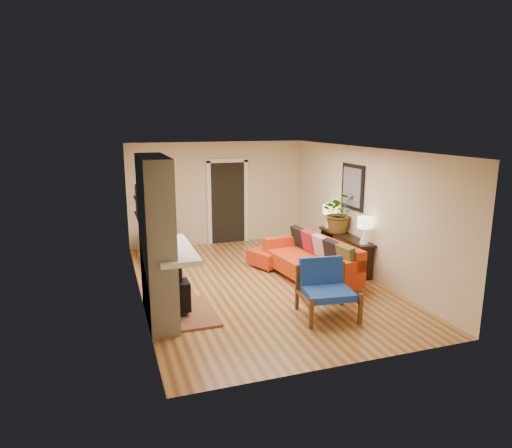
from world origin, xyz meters
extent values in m
plane|color=#B88847|center=(0.00, 0.00, 0.00)|extent=(6.50, 6.50, 0.00)
plane|color=white|center=(0.00, 0.00, 2.60)|extent=(6.50, 6.50, 0.00)
plane|color=beige|center=(0.00, 3.25, 1.30)|extent=(4.50, 0.00, 4.50)
plane|color=beige|center=(0.00, -3.25, 1.30)|extent=(4.50, 0.00, 4.50)
plane|color=beige|center=(-2.25, 0.00, 1.30)|extent=(0.00, 6.50, 6.50)
plane|color=beige|center=(2.25, 0.00, 1.30)|extent=(0.00, 6.50, 6.50)
cube|color=black|center=(0.25, 3.22, 1.05)|extent=(0.88, 0.06, 2.10)
cube|color=white|center=(-0.24, 3.21, 1.05)|extent=(0.10, 0.08, 2.18)
cube|color=white|center=(0.74, 3.21, 1.05)|extent=(0.10, 0.08, 2.18)
cube|color=white|center=(0.25, 3.21, 2.13)|extent=(1.08, 0.08, 0.10)
cube|color=black|center=(2.22, 0.40, 1.75)|extent=(0.04, 0.85, 0.95)
cube|color=slate|center=(2.19, 0.40, 1.75)|extent=(0.01, 0.70, 0.80)
cube|color=black|center=(-2.21, 0.35, 1.42)|extent=(0.06, 0.95, 0.02)
cube|color=black|center=(-2.21, 0.35, 1.72)|extent=(0.06, 0.95, 0.02)
cube|color=white|center=(-2.04, -1.00, 1.86)|extent=(0.42, 1.50, 1.48)
cube|color=white|center=(-2.04, -1.00, 0.56)|extent=(0.42, 1.50, 1.12)
cube|color=white|center=(-1.79, -1.00, 1.12)|extent=(0.60, 1.68, 0.08)
cube|color=black|center=(-1.83, -1.00, 0.45)|extent=(0.03, 0.72, 0.78)
cube|color=brown|center=(-1.53, -1.00, 0.02)|extent=(0.75, 1.30, 0.04)
cube|color=black|center=(-1.71, -1.00, 0.34)|extent=(0.30, 0.36, 0.48)
cylinder|color=black|center=(-1.71, -1.00, 0.78)|extent=(0.10, 0.10, 0.40)
cube|color=gold|center=(-1.82, -1.00, 1.75)|extent=(0.04, 0.95, 0.95)
cube|color=silver|center=(-1.80, -1.00, 1.75)|extent=(0.01, 0.82, 0.82)
cylinder|color=silver|center=(0.79, -1.13, 0.05)|extent=(0.05, 0.05, 0.11)
cylinder|color=silver|center=(1.54, -1.04, 0.05)|extent=(0.05, 0.05, 0.11)
cylinder|color=silver|center=(0.54, 0.85, 0.05)|extent=(0.05, 0.05, 0.11)
cylinder|color=silver|center=(1.29, 0.95, 0.05)|extent=(0.05, 0.05, 0.11)
cube|color=#D74214|center=(1.04, -0.09, 0.27)|extent=(1.24, 2.36, 0.32)
cube|color=#D74214|center=(1.41, -0.05, 0.62)|extent=(0.50, 2.27, 0.38)
cube|color=#D74214|center=(1.17, -1.12, 0.54)|extent=(0.99, 0.31, 0.22)
cube|color=#D74214|center=(0.91, 0.93, 0.54)|extent=(0.99, 0.31, 0.22)
cube|color=#515323|center=(1.37, -0.92, 0.67)|extent=(0.27, 0.45, 0.45)
cube|color=black|center=(1.32, -0.49, 0.67)|extent=(0.27, 0.45, 0.45)
cube|color=#A8A7A3|center=(1.26, -0.07, 0.67)|extent=(0.27, 0.45, 0.45)
cube|color=maroon|center=(1.22, 0.31, 0.67)|extent=(0.27, 0.45, 0.45)
cube|color=black|center=(1.16, 0.73, 0.67)|extent=(0.27, 0.45, 0.45)
cylinder|color=silver|center=(0.40, 0.57, 0.03)|extent=(0.05, 0.05, 0.06)
cylinder|color=silver|center=(0.95, 0.79, 0.03)|extent=(0.05, 0.05, 0.06)
cylinder|color=silver|center=(0.18, 1.12, 0.03)|extent=(0.05, 0.05, 0.06)
cylinder|color=silver|center=(0.73, 1.34, 0.03)|extent=(0.05, 0.05, 0.06)
cube|color=#D74214|center=(0.56, 0.96, 0.21)|extent=(0.94, 0.94, 0.31)
cube|color=brown|center=(0.15, -1.75, 0.34)|extent=(0.15, 0.84, 0.06)
cube|color=brown|center=(0.11, -2.12, 0.25)|extent=(0.06, 0.06, 0.49)
cube|color=brown|center=(0.19, -1.38, 0.39)|extent=(0.06, 0.06, 0.78)
cube|color=brown|center=(0.95, -1.84, 0.34)|extent=(0.15, 0.84, 0.06)
cube|color=brown|center=(0.90, -2.21, 0.25)|extent=(0.06, 0.06, 0.49)
cube|color=brown|center=(0.99, -1.48, 0.39)|extent=(0.06, 0.06, 0.78)
cube|color=#1E45B7|center=(0.55, -1.80, 0.40)|extent=(0.81, 0.77, 0.11)
cube|color=#1E45B7|center=(0.59, -1.46, 0.67)|extent=(0.75, 0.27, 0.46)
cube|color=brown|center=(-1.65, 2.44, 0.65)|extent=(0.83, 1.01, 0.04)
cylinder|color=brown|center=(-1.99, 2.13, 0.32)|extent=(0.05, 0.05, 0.63)
cylinder|color=brown|center=(-1.51, 2.00, 0.32)|extent=(0.05, 0.05, 0.63)
cylinder|color=brown|center=(-1.79, 2.87, 0.32)|extent=(0.05, 0.05, 0.63)
cylinder|color=brown|center=(-1.31, 2.74, 0.32)|extent=(0.05, 0.05, 0.63)
cube|color=brown|center=(-1.67, 1.85, 0.40)|extent=(0.45, 0.45, 0.04)
cube|color=brown|center=(-1.63, 2.02, 0.62)|extent=(0.37, 0.13, 0.41)
cylinder|color=brown|center=(-1.86, 1.74, 0.19)|extent=(0.03, 0.03, 0.39)
cylinder|color=brown|center=(-1.57, 1.66, 0.19)|extent=(0.03, 0.03, 0.39)
cylinder|color=brown|center=(-1.78, 2.03, 0.19)|extent=(0.03, 0.03, 0.39)
cylinder|color=brown|center=(-1.49, 1.95, 0.19)|extent=(0.03, 0.03, 0.39)
cube|color=brown|center=(-1.37, 2.95, 0.40)|extent=(0.45, 0.45, 0.04)
cube|color=brown|center=(-1.42, 2.78, 0.62)|extent=(0.37, 0.13, 0.41)
cylinder|color=brown|center=(-1.56, 2.85, 0.19)|extent=(0.03, 0.03, 0.39)
cylinder|color=brown|center=(-1.27, 2.77, 0.19)|extent=(0.03, 0.03, 0.39)
cylinder|color=brown|center=(-1.48, 3.14, 0.19)|extent=(0.03, 0.03, 0.39)
cylinder|color=brown|center=(-1.19, 3.06, 0.19)|extent=(0.03, 0.03, 0.39)
cube|color=black|center=(2.07, 0.34, 0.70)|extent=(0.34, 1.85, 0.05)
cube|color=black|center=(2.07, -0.51, 0.34)|extent=(0.30, 0.04, 0.68)
cube|color=black|center=(2.07, 1.19, 0.34)|extent=(0.30, 0.04, 0.68)
cone|color=white|center=(2.07, -0.38, 0.88)|extent=(0.18, 0.18, 0.30)
cylinder|color=white|center=(2.07, -0.38, 1.05)|extent=(0.03, 0.03, 0.06)
cylinder|color=#FFEABF|center=(2.07, -0.38, 1.16)|extent=(0.30, 0.30, 0.22)
cone|color=white|center=(2.07, 1.11, 0.88)|extent=(0.18, 0.18, 0.30)
cylinder|color=white|center=(2.07, 1.11, 1.05)|extent=(0.03, 0.03, 0.06)
cylinder|color=#FFEABF|center=(2.07, 1.11, 1.16)|extent=(0.30, 0.30, 0.22)
imported|color=#1E5919|center=(2.06, 0.62, 1.17)|extent=(0.92, 0.84, 0.89)
camera|label=1|loc=(-2.77, -7.98, 3.11)|focal=32.00mm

